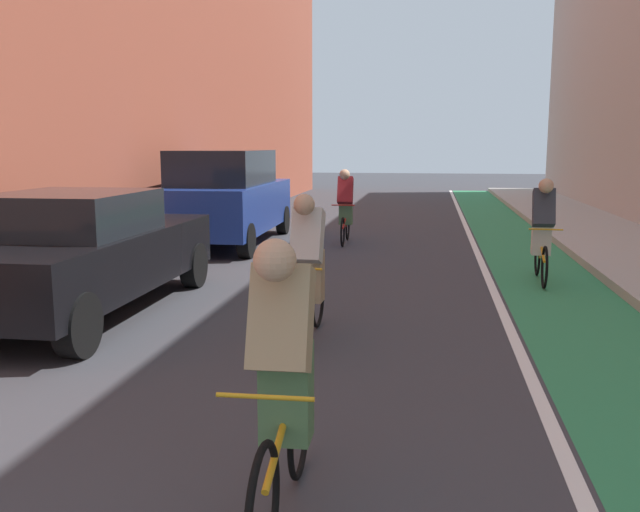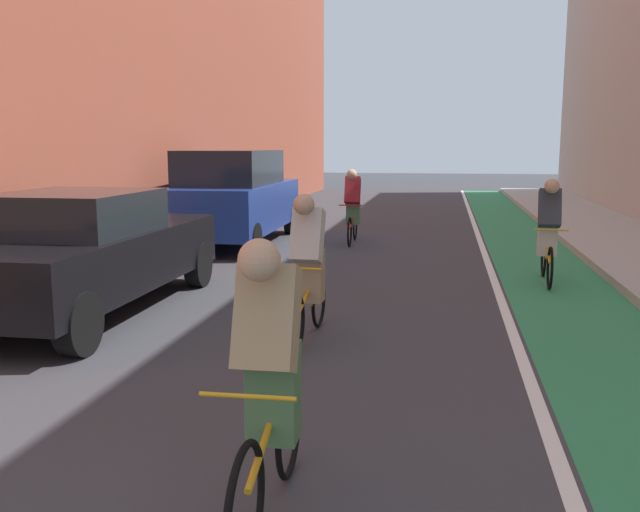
{
  "view_description": "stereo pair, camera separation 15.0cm",
  "coord_description": "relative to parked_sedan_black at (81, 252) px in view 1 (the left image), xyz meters",
  "views": [
    {
      "loc": [
        1.32,
        2.14,
        2.08
      ],
      "look_at": [
        0.19,
        9.18,
        0.92
      ],
      "focal_mm": 38.3,
      "sensor_mm": 36.0,
      "label": 1
    },
    {
      "loc": [
        1.47,
        2.16,
        2.08
      ],
      "look_at": [
        0.19,
        9.18,
        0.92
      ],
      "focal_mm": 38.3,
      "sensor_mm": 36.0,
      "label": 2
    }
  ],
  "objects": [
    {
      "name": "ground_plane",
      "position": [
        2.92,
        4.41,
        -0.79
      ],
      "size": [
        80.44,
        80.44,
        0.0
      ],
      "primitive_type": "plane",
      "color": "#38383D"
    },
    {
      "name": "bike_lane_paint",
      "position": [
        6.09,
        6.41,
        -0.78
      ],
      "size": [
        1.6,
        36.56,
        0.0
      ],
      "primitive_type": "cube",
      "color": "#2D8451",
      "rests_on": "ground"
    },
    {
      "name": "lane_divider_stripe",
      "position": [
        5.19,
        6.41,
        -0.78
      ],
      "size": [
        0.12,
        36.56,
        0.0
      ],
      "primitive_type": "cube",
      "color": "white",
      "rests_on": "ground"
    },
    {
      "name": "sidewalk_right",
      "position": [
        8.15,
        6.41,
        -0.72
      ],
      "size": [
        2.53,
        36.56,
        0.14
      ],
      "primitive_type": "cube",
      "color": "#A8A59E",
      "rests_on": "ground"
    },
    {
      "name": "parked_sedan_black",
      "position": [
        0.0,
        0.0,
        0.0
      ],
      "size": [
        1.91,
        4.57,
        1.53
      ],
      "color": "black",
      "rests_on": "ground"
    },
    {
      "name": "parked_suv_blue",
      "position": [
        0.0,
        6.15,
        0.23
      ],
      "size": [
        2.02,
        4.75,
        1.98
      ],
      "color": "navy",
      "rests_on": "ground"
    },
    {
      "name": "cyclist_lead",
      "position": [
        3.47,
        -4.23,
        0.06
      ],
      "size": [
        0.48,
        1.73,
        1.62
      ],
      "color": "black",
      "rests_on": "ground"
    },
    {
      "name": "cyclist_mid",
      "position": [
        2.97,
        -0.66,
        0.06
      ],
      "size": [
        0.48,
        1.67,
        1.59
      ],
      "color": "black",
      "rests_on": "ground"
    },
    {
      "name": "cyclist_trailing",
      "position": [
        5.95,
        3.03,
        0.06
      ],
      "size": [
        0.48,
        1.68,
        1.6
      ],
      "color": "black",
      "rests_on": "ground"
    },
    {
      "name": "cyclist_far",
      "position": [
        2.46,
        6.7,
        0.02
      ],
      "size": [
        0.48,
        1.67,
        1.59
      ],
      "color": "black",
      "rests_on": "ground"
    }
  ]
}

